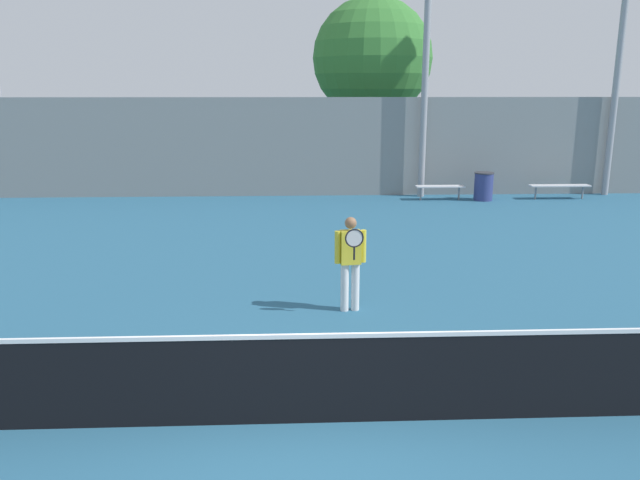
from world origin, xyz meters
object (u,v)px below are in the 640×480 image
Objects in this scene: tennis_player at (350,259)px; trash_bin at (484,186)px; bench_courtside_far at (560,186)px; light_pole_near_left at (428,3)px; tree_dark_dense at (372,59)px; tennis_net at (298,378)px; bench_courtside_near at (440,187)px.

trash_bin is (5.49, 10.59, -0.44)m from tennis_player.
light_pole_near_left reaches higher than bench_courtside_far.
tree_dark_dense is at bearing 74.21° from tennis_player.
light_pole_near_left is at bearing 73.59° from tennis_net.
bench_courtside_far is 8.91m from tree_dark_dense.
light_pole_near_left is at bearing 65.26° from tennis_player.
tennis_net is 20.09m from tree_dark_dense.
tree_dark_dense reaches higher than bench_courtside_near.
tennis_player is 11.94m from trash_bin.
tennis_net reaches higher than trash_bin.
tree_dark_dense reaches higher than tennis_net.
bench_courtside_near is at bearing 61.75° from tennis_player.
bench_courtside_near and bench_courtside_far have the same top height.
bench_courtside_far is 0.28× the size of tree_dark_dense.
tree_dark_dense reaches higher than bench_courtside_far.
tennis_player is 1.72× the size of trash_bin.
tennis_net is 15.63m from trash_bin.
tennis_net is 3.79m from tennis_player.
tennis_net is at bearing -109.03° from bench_courtside_near.
bench_courtside_near is 6.05m from light_pole_near_left.
tennis_player is at bearing -117.43° from trash_bin.
tennis_player is 0.80× the size of bench_courtside_far.
bench_courtside_far is at bearing -9.57° from light_pole_near_left.
bench_courtside_near is 1.46m from trash_bin.
bench_courtside_near is 1.73× the size of trash_bin.
tennis_net is 7.00× the size of tennis_player.
tree_dark_dense is at bearing 109.55° from bench_courtside_near.
bench_courtside_near is (4.04, 10.70, -0.48)m from tennis_player.
bench_courtside_far is at bearing 57.68° from tennis_net.
tree_dark_dense is (3.18, 19.36, 4.31)m from tennis_net.
light_pole_near_left is (-0.49, 0.78, 5.98)m from bench_courtside_near.
tennis_net is 17.00m from bench_courtside_far.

